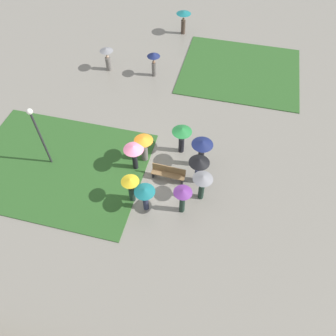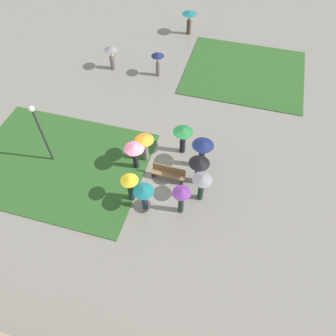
# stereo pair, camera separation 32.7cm
# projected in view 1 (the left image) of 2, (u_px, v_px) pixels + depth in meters

# --- Properties ---
(ground_plane) EXTENTS (90.00, 90.00, 0.00)m
(ground_plane) POSITION_uv_depth(u_px,v_px,m) (153.00, 169.00, 18.77)
(ground_plane) COLOR gray
(lawn_patch_near) EXTENTS (9.98, 7.41, 0.06)m
(lawn_patch_near) POSITION_uv_depth(u_px,v_px,m) (58.00, 166.00, 18.87)
(lawn_patch_near) COLOR #2D5B26
(lawn_patch_near) RESTS_ON ground_plane
(lawn_patch_far) EXTENTS (8.65, 7.63, 0.06)m
(lawn_patch_far) POSITION_uv_depth(u_px,v_px,m) (240.00, 70.00, 24.56)
(lawn_patch_far) COLOR #2D5B26
(lawn_patch_far) RESTS_ON ground_plane
(park_bench) EXTENTS (1.89, 0.47, 0.90)m
(park_bench) POSITION_uv_depth(u_px,v_px,m) (168.00, 173.00, 18.00)
(park_bench) COLOR brown
(park_bench) RESTS_ON ground_plane
(lamp_post) EXTENTS (0.32, 0.32, 4.08)m
(lamp_post) POSITION_uv_depth(u_px,v_px,m) (38.00, 130.00, 17.00)
(lamp_post) COLOR #2D2D30
(lamp_post) RESTS_ON ground_plane
(crowd_person_navy) EXTENTS (1.19, 1.19, 1.98)m
(crowd_person_navy) POSITION_uv_depth(u_px,v_px,m) (202.00, 147.00, 17.79)
(crowd_person_navy) COLOR black
(crowd_person_navy) RESTS_ON ground_plane
(crowd_person_purple) EXTENTS (0.94, 0.94, 1.86)m
(crowd_person_purple) POSITION_uv_depth(u_px,v_px,m) (183.00, 196.00, 16.03)
(crowd_person_purple) COLOR #1E3328
(crowd_person_purple) RESTS_ON ground_plane
(crowd_person_black) EXTENTS (1.11, 1.11, 1.87)m
(crowd_person_black) POSITION_uv_depth(u_px,v_px,m) (199.00, 165.00, 17.17)
(crowd_person_black) COLOR #282D47
(crowd_person_black) RESTS_ON ground_plane
(crowd_person_pink) EXTENTS (1.11, 1.11, 1.87)m
(crowd_person_pink) POSITION_uv_depth(u_px,v_px,m) (134.00, 151.00, 17.67)
(crowd_person_pink) COLOR black
(crowd_person_pink) RESTS_ON ground_plane
(crowd_person_teal) EXTENTS (1.05, 1.05, 1.71)m
(crowd_person_teal) POSITION_uv_depth(u_px,v_px,m) (145.00, 194.00, 16.14)
(crowd_person_teal) COLOR #282D47
(crowd_person_teal) RESTS_ON ground_plane
(crowd_person_yellow) EXTENTS (0.92, 0.92, 1.81)m
(crowd_person_yellow) POSITION_uv_depth(u_px,v_px,m) (131.00, 186.00, 16.53)
(crowd_person_yellow) COLOR #1E3328
(crowd_person_yellow) RESTS_ON ground_plane
(crowd_person_green) EXTENTS (1.14, 1.14, 1.88)m
(crowd_person_green) POSITION_uv_depth(u_px,v_px,m) (182.00, 134.00, 18.51)
(crowd_person_green) COLOR black
(crowd_person_green) RESTS_ON ground_plane
(crowd_person_grey) EXTENTS (1.03, 1.03, 1.86)m
(crowd_person_grey) POSITION_uv_depth(u_px,v_px,m) (202.00, 182.00, 16.50)
(crowd_person_grey) COLOR #1E3328
(crowd_person_grey) RESTS_ON ground_plane
(crowd_person_orange) EXTENTS (1.06, 1.06, 1.83)m
(crowd_person_orange) POSITION_uv_depth(u_px,v_px,m) (144.00, 145.00, 18.24)
(crowd_person_orange) COLOR slate
(crowd_person_orange) RESTS_ON ground_plane
(lone_walker_far_path) EXTENTS (0.98, 0.98, 1.76)m
(lone_walker_far_path) POSITION_uv_depth(u_px,v_px,m) (107.00, 56.00, 23.80)
(lone_walker_far_path) COLOR slate
(lone_walker_far_path) RESTS_ON ground_plane
(lone_walker_mid_plaza) EXTENTS (0.92, 0.92, 1.87)m
(lone_walker_mid_plaza) POSITION_uv_depth(u_px,v_px,m) (154.00, 60.00, 23.20)
(lone_walker_mid_plaza) COLOR slate
(lone_walker_mid_plaza) RESTS_ON ground_plane
(lone_walker_near_lawn) EXTENTS (1.20, 1.20, 1.89)m
(lone_walker_near_lawn) POSITION_uv_depth(u_px,v_px,m) (184.00, 18.00, 26.81)
(lone_walker_near_lawn) COLOR #47382D
(lone_walker_near_lawn) RESTS_ON ground_plane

